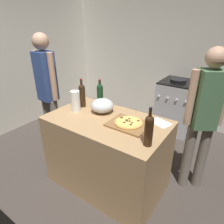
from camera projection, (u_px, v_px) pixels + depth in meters
The scene contains 15 objects.
ground_plane at pixel (125, 149), 3.13m from camera, with size 4.66×3.43×0.02m, color #3F3833.
kitchen_wall_rear at pixel (168, 53), 3.66m from camera, with size 4.66×0.10×2.60m, color silver.
kitchen_wall_left at pixel (31, 53), 3.65m from camera, with size 0.10×3.43×2.60m, color silver.
counter at pixel (107, 153), 2.30m from camera, with size 1.31×0.78×0.89m, color tan.
cutting_board at pixel (128, 124), 1.99m from camera, with size 0.40×0.32×0.02m, color olive.
pizza at pixel (129, 123), 1.99m from camera, with size 0.29×0.29×0.03m.
mixing_bowl at pixel (102, 106), 2.25m from camera, with size 0.26×0.26×0.16m.
paper_towel_roll at pixel (76, 101), 2.27m from camera, with size 0.11×0.11×0.25m.
wine_bottle_green at pixel (149, 129), 1.62m from camera, with size 0.08×0.08×0.35m.
wine_bottle_clear at pixel (100, 93), 2.43m from camera, with size 0.08×0.08×0.32m.
wine_bottle_dark at pixel (82, 95), 2.37m from camera, with size 0.08×0.08×0.35m.
recipe_sheet at pixel (160, 123), 2.04m from camera, with size 0.21×0.15×0.00m, color white.
stove at pixel (176, 106), 3.52m from camera, with size 0.60×0.64×0.95m.
person_in_stripes at pixel (47, 89), 2.67m from camera, with size 0.39×0.22×1.73m.
person_in_red at pixel (204, 115), 2.06m from camera, with size 0.35×0.30×1.65m.
Camera 1 is at (1.30, -0.83, 1.86)m, focal length 31.53 mm.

